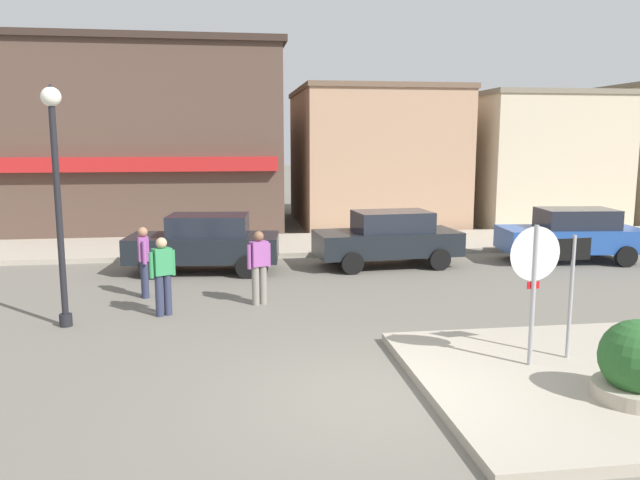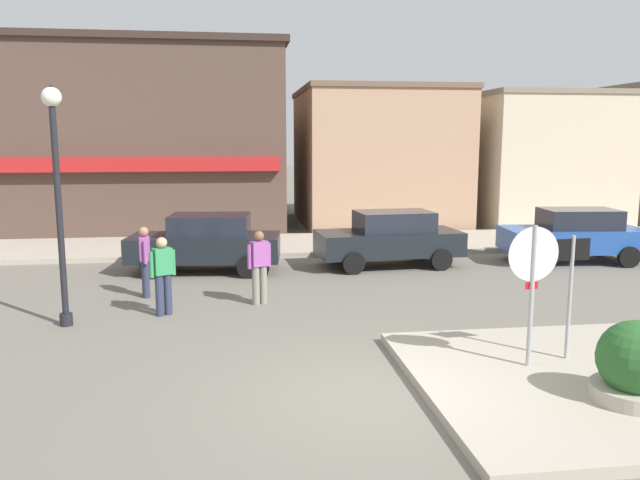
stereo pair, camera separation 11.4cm
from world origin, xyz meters
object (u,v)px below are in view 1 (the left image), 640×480
at_px(lamp_post, 56,172).
at_px(parked_car_nearest, 205,242).
at_px(planter, 637,369).
at_px(parked_car_third, 572,234).
at_px(stop_sign, 534,277).
at_px(pedestrian_crossing_far, 144,260).
at_px(parked_car_second, 388,238).
at_px(pedestrian_kerb_side, 163,274).
at_px(pedestrian_crossing_near, 259,265).
at_px(one_way_sign, 571,284).

bearing_deg(lamp_post, parked_car_nearest, 62.14).
height_order(planter, parked_car_third, parked_car_third).
height_order(stop_sign, parked_car_third, stop_sign).
bearing_deg(stop_sign, pedestrian_crossing_far, 138.38).
bearing_deg(parked_car_second, lamp_post, -147.95).
bearing_deg(pedestrian_kerb_side, stop_sign, -35.06).
bearing_deg(pedestrian_crossing_near, pedestrian_crossing_far, 158.64).
bearing_deg(parked_car_nearest, stop_sign, -58.18).
bearing_deg(parked_car_third, one_way_sign, -120.31).
relative_size(parked_car_second, pedestrian_crossing_near, 2.55).
xyz_separation_m(pedestrian_crossing_near, pedestrian_kerb_side, (-1.97, -0.60, 0.00)).
height_order(lamp_post, parked_car_second, lamp_post).
bearing_deg(planter, parked_car_second, 94.91).
bearing_deg(pedestrian_kerb_side, lamp_post, -164.94).
distance_m(planter, pedestrian_crossing_far, 10.11).
xyz_separation_m(planter, pedestrian_kerb_side, (-6.61, 5.51, 0.31)).
xyz_separation_m(one_way_sign, pedestrian_crossing_near, (-4.60, 4.49, -0.46)).
relative_size(stop_sign, pedestrian_crossing_near, 1.43).
relative_size(lamp_post, parked_car_second, 1.10).
bearing_deg(parked_car_second, parked_car_third, -1.42).
bearing_deg(lamp_post, parked_car_second, 32.05).
bearing_deg(parked_car_nearest, pedestrian_crossing_far, -115.74).
relative_size(stop_sign, pedestrian_kerb_side, 1.43).
relative_size(stop_sign, parked_car_nearest, 0.55).
bearing_deg(pedestrian_kerb_side, parked_car_third, 20.11).
distance_m(parked_car_nearest, pedestrian_crossing_far, 2.90).
relative_size(planter, pedestrian_crossing_near, 0.76).
distance_m(planter, parked_car_third, 10.69).
distance_m(one_way_sign, parked_car_third, 9.28).
relative_size(parked_car_nearest, pedestrian_crossing_near, 2.59).
bearing_deg(lamp_post, one_way_sign, -22.12).
bearing_deg(stop_sign, one_way_sign, 16.16).
bearing_deg(parked_car_third, pedestrian_kerb_side, -159.89).
xyz_separation_m(pedestrian_crossing_near, pedestrian_crossing_far, (-2.54, 0.99, 0.00)).
distance_m(parked_car_nearest, parked_car_third, 10.57).
xyz_separation_m(stop_sign, pedestrian_crossing_far, (-6.41, 5.69, -0.65)).
height_order(stop_sign, planter, stop_sign).
height_order(parked_car_second, pedestrian_crossing_far, pedestrian_crossing_far).
xyz_separation_m(planter, lamp_post, (-8.41, 5.02, 2.40)).
relative_size(stop_sign, pedestrian_crossing_far, 1.43).
bearing_deg(parked_car_second, one_way_sign, -84.40).
distance_m(lamp_post, parked_car_third, 14.00).
distance_m(one_way_sign, parked_car_nearest, 10.02).
xyz_separation_m(stop_sign, pedestrian_kerb_side, (-5.84, 4.10, -0.65)).
bearing_deg(pedestrian_crossing_near, pedestrian_kerb_side, -162.94).
bearing_deg(parked_car_third, parked_car_nearest, 179.53).
xyz_separation_m(planter, parked_car_second, (-0.84, 9.76, 0.25)).
bearing_deg(planter, parked_car_third, 64.28).
bearing_deg(stop_sign, planter, -61.12).
bearing_deg(pedestrian_kerb_side, parked_car_second, 36.39).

